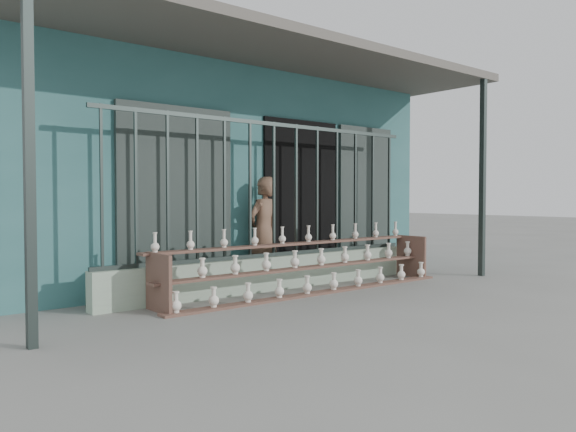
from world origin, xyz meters
TOP-DOWN VIEW (x-y plane):
  - ground at (0.00, 0.00)m, footprint 60.00×60.00m
  - workshop_building at (0.00, 4.23)m, footprint 7.40×6.60m
  - parapet_wall at (0.00, 1.30)m, footprint 5.00×0.20m
  - security_fence at (-0.00, 1.30)m, footprint 5.00×0.04m
  - shelf_rack at (0.26, 0.89)m, footprint 4.50×0.68m
  - elderly_woman at (0.03, 1.58)m, footprint 0.63×0.49m

SIDE VIEW (x-z plane):
  - ground at x=0.00m, z-range 0.00..0.00m
  - parapet_wall at x=0.00m, z-range 0.00..0.45m
  - shelf_rack at x=0.26m, z-range -0.07..0.78m
  - elderly_woman at x=0.03m, z-range 0.00..1.53m
  - security_fence at x=0.00m, z-range 0.45..2.25m
  - workshop_building at x=0.00m, z-range 0.02..3.23m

